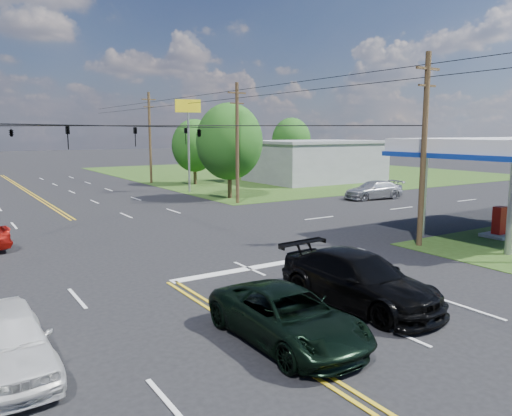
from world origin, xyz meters
TOP-DOWN VIEW (x-y plane):
  - ground at (0.00, 12.00)m, footprint 280.00×280.00m
  - grass_ne at (35.00, 44.00)m, footprint 46.00×48.00m
  - stop_bar at (5.00, 4.00)m, footprint 10.00×0.50m
  - retail_ne at (30.00, 32.00)m, footprint 14.00×10.00m
  - pole_se at (13.00, 3.00)m, footprint 1.60×0.28m
  - pole_ne at (13.00, 21.00)m, footprint 1.60×0.28m
  - pole_right_far at (13.00, 40.00)m, footprint 1.60×0.28m
  - span_wire_signals at (0.00, 12.00)m, footprint 26.00×18.00m
  - power_lines at (0.00, 10.00)m, footprint 26.04×100.00m
  - tree_right_a at (14.00, 24.00)m, footprint 5.70×5.70m
  - tree_right_b at (16.50, 36.00)m, footprint 4.94×4.94m
  - tree_far_r at (34.00, 42.00)m, footprint 5.32×5.32m
  - pickup_dkgreen at (0.50, -2.81)m, footprint 2.45×5.28m
  - suv_black at (4.24, -1.69)m, footprint 2.83×6.16m
  - pickup_white at (-6.18, -0.68)m, footprint 1.96×4.79m
  - sedan_far at (24.10, 16.94)m, footprint 5.57×2.84m
  - polesign_ne at (13.00, 30.00)m, footprint 2.37×0.87m

SIDE VIEW (x-z plane):
  - ground at x=0.00m, z-range 0.00..0.00m
  - grass_ne at x=35.00m, z-range -0.01..0.01m
  - stop_bar at x=5.00m, z-range -0.01..0.01m
  - pickup_dkgreen at x=0.50m, z-range 0.00..1.46m
  - sedan_far at x=24.10m, z-range 0.00..1.55m
  - pickup_white at x=-6.18m, z-range 0.00..1.63m
  - suv_black at x=4.24m, z-range 0.00..1.75m
  - retail_ne at x=30.00m, z-range 0.00..4.40m
  - tree_right_b at x=16.50m, z-range 0.68..7.76m
  - tree_far_r at x=34.00m, z-range 0.73..8.36m
  - tree_right_a at x=14.00m, z-range 0.78..8.96m
  - pole_se at x=13.00m, z-range 0.17..9.67m
  - pole_ne at x=13.00m, z-range 0.17..9.67m
  - pole_right_far at x=13.00m, z-range 0.17..10.17m
  - span_wire_signals at x=0.00m, z-range 5.43..6.56m
  - polesign_ne at x=13.00m, z-range 2.51..11.19m
  - power_lines at x=0.00m, z-range 8.28..8.92m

